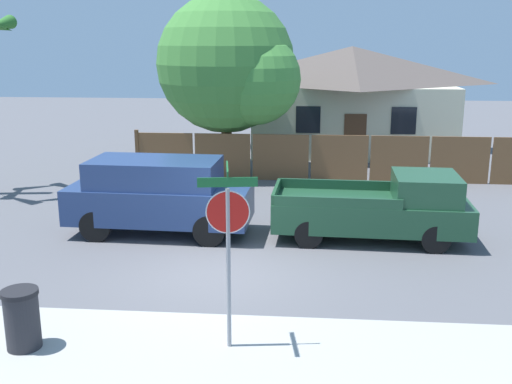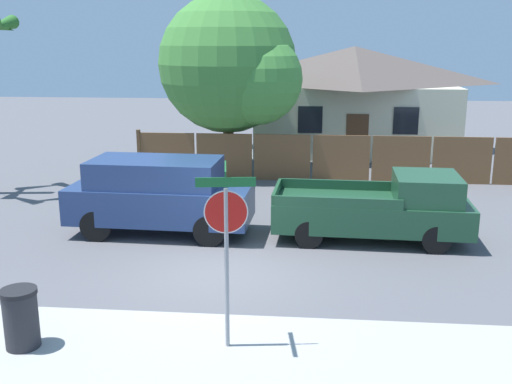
{
  "view_description": "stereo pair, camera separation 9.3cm",
  "coord_description": "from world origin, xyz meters",
  "px_view_note": "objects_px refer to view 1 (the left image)",
  "views": [
    {
      "loc": [
        1.87,
        -12.0,
        4.87
      ],
      "look_at": [
        0.78,
        0.89,
        1.6
      ],
      "focal_mm": 42.0,
      "sensor_mm": 36.0,
      "label": 1
    },
    {
      "loc": [
        1.97,
        -11.99,
        4.87
      ],
      "look_at": [
        0.78,
        0.89,
        1.6
      ],
      "focal_mm": 42.0,
      "sensor_mm": 36.0,
      "label": 2
    }
  ],
  "objects_px": {
    "house": "(351,97)",
    "oak_tree": "(232,67)",
    "orange_pickup": "(380,208)",
    "stop_sign": "(228,227)",
    "trash_bin": "(22,319)",
    "red_suv": "(159,194)"
  },
  "relations": [
    {
      "from": "stop_sign",
      "to": "trash_bin",
      "type": "distance_m",
      "value": 3.69
    },
    {
      "from": "orange_pickup",
      "to": "stop_sign",
      "type": "xyz_separation_m",
      "value": [
        -3.07,
        -5.76,
        1.23
      ]
    },
    {
      "from": "red_suv",
      "to": "orange_pickup",
      "type": "bearing_deg",
      "value": 2.25
    },
    {
      "from": "orange_pickup",
      "to": "red_suv",
      "type": "bearing_deg",
      "value": -177.75
    },
    {
      "from": "red_suv",
      "to": "stop_sign",
      "type": "xyz_separation_m",
      "value": [
        2.56,
        -5.77,
        0.99
      ]
    },
    {
      "from": "oak_tree",
      "to": "orange_pickup",
      "type": "distance_m",
      "value": 9.4
    },
    {
      "from": "oak_tree",
      "to": "stop_sign",
      "type": "height_order",
      "value": "oak_tree"
    },
    {
      "from": "red_suv",
      "to": "stop_sign",
      "type": "relative_size",
      "value": 1.56
    },
    {
      "from": "stop_sign",
      "to": "trash_bin",
      "type": "relative_size",
      "value": 3.0
    },
    {
      "from": "house",
      "to": "orange_pickup",
      "type": "bearing_deg",
      "value": -90.46
    },
    {
      "from": "house",
      "to": "trash_bin",
      "type": "height_order",
      "value": "house"
    },
    {
      "from": "trash_bin",
      "to": "house",
      "type": "bearing_deg",
      "value": 71.37
    },
    {
      "from": "house",
      "to": "oak_tree",
      "type": "relative_size",
      "value": 1.4
    },
    {
      "from": "orange_pickup",
      "to": "house",
      "type": "bearing_deg",
      "value": 91.91
    },
    {
      "from": "oak_tree",
      "to": "red_suv",
      "type": "bearing_deg",
      "value": -97.41
    },
    {
      "from": "oak_tree",
      "to": "stop_sign",
      "type": "bearing_deg",
      "value": -83.25
    },
    {
      "from": "oak_tree",
      "to": "trash_bin",
      "type": "relative_size",
      "value": 6.54
    },
    {
      "from": "house",
      "to": "stop_sign",
      "type": "distance_m",
      "value": 19.24
    },
    {
      "from": "trash_bin",
      "to": "red_suv",
      "type": "bearing_deg",
      "value": 82.72
    },
    {
      "from": "house",
      "to": "trash_bin",
      "type": "xyz_separation_m",
      "value": [
        -6.51,
        -19.3,
        -1.9
      ]
    },
    {
      "from": "oak_tree",
      "to": "orange_pickup",
      "type": "xyz_separation_m",
      "value": [
        4.64,
        -7.55,
        -3.13
      ]
    },
    {
      "from": "red_suv",
      "to": "stop_sign",
      "type": "distance_m",
      "value": 6.39
    }
  ]
}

